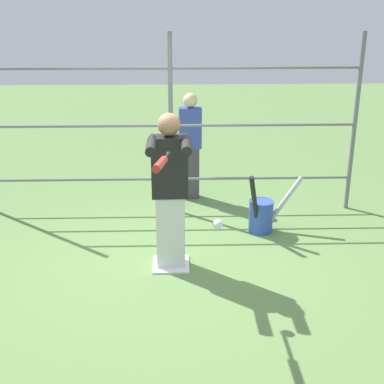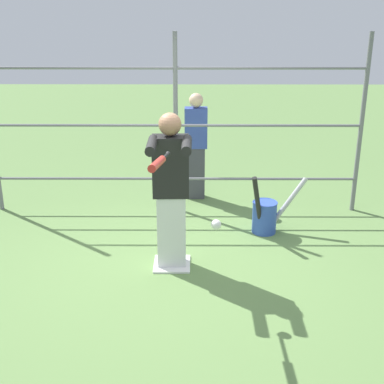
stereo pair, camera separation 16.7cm
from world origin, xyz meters
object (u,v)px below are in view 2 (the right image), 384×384
(baseball_bat_swinging, at_px, (159,162))
(bat_bucket, at_px, (265,215))
(bystander_behind_fence, at_px, (196,145))
(softball_in_flight, at_px, (216,225))
(batter, at_px, (171,187))

(baseball_bat_swinging, height_order, bat_bucket, baseball_bat_swinging)
(baseball_bat_swinging, height_order, bystander_behind_fence, baseball_bat_swinging)
(softball_in_flight, bearing_deg, bystander_behind_fence, -86.41)
(batter, xyz_separation_m, baseball_bat_swinging, (0.05, 0.96, 0.58))
(baseball_bat_swinging, distance_m, softball_in_flight, 0.84)
(batter, bearing_deg, bat_bucket, -142.16)
(bystander_behind_fence, bearing_deg, bat_bucket, 125.83)
(bat_bucket, distance_m, bystander_behind_fence, 1.58)
(batter, xyz_separation_m, softball_in_flight, (-0.45, 0.78, -0.08))
(bat_bucket, bearing_deg, softball_in_flight, 67.54)
(softball_in_flight, bearing_deg, batter, -60.19)
(baseball_bat_swinging, distance_m, bat_bucket, 2.54)
(bystander_behind_fence, bearing_deg, batter, 82.68)
(baseball_bat_swinging, xyz_separation_m, bystander_behind_fence, (-0.32, -3.04, -0.71))
(baseball_bat_swinging, height_order, softball_in_flight, baseball_bat_swinging)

